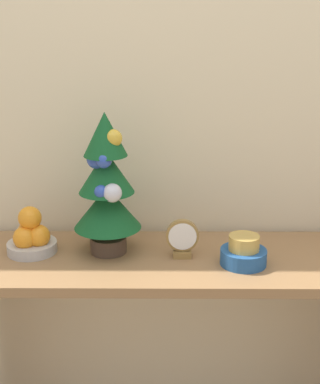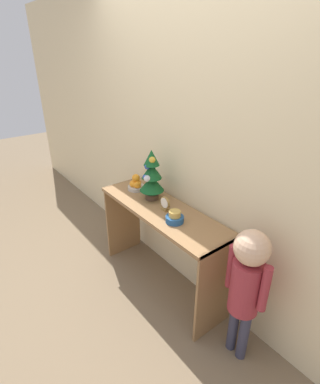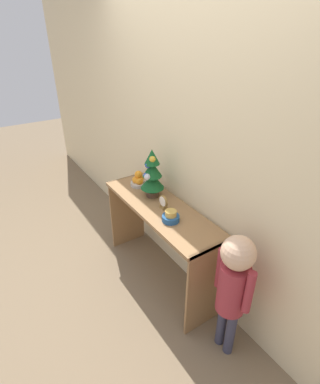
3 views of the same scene
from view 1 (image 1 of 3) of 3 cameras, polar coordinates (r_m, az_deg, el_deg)
back_wall at (r=1.75m, az=0.68°, el=10.59°), size 7.00×0.05×2.50m
console_table at (r=1.72m, az=0.64°, el=-12.27°), size 1.28×0.41×0.78m
mini_tree at (r=1.60m, az=-5.72°, el=0.81°), size 0.21×0.21×0.44m
fruit_bowl at (r=1.70m, az=-13.59°, el=-4.65°), size 0.15×0.15×0.15m
singing_bowl at (r=1.60m, az=8.90°, el=-6.42°), size 0.14×0.14×0.09m
desk_clock at (r=1.62m, az=2.40°, el=-5.02°), size 0.10×0.04×0.12m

